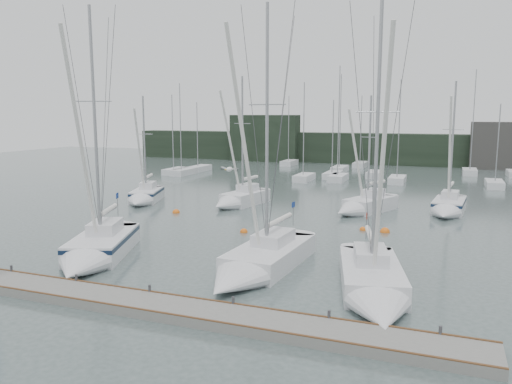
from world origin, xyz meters
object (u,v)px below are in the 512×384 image
(sailboat_mid_b, at_px, (237,200))
(buoy_a, at_px, (244,232))
(sailboat_mid_c, at_px, (361,207))
(sailboat_mid_a, at_px, (144,197))
(sailboat_near_center, at_px, (254,266))
(buoy_b, at_px, (363,230))
(buoy_c, at_px, (176,213))
(sailboat_near_right, at_px, (375,290))
(buoy_d, at_px, (385,232))
(sailboat_mid_d, at_px, (448,208))
(sailboat_near_left, at_px, (94,252))

(sailboat_mid_b, distance_m, buoy_a, 9.89)
(sailboat_mid_c, bearing_deg, sailboat_mid_a, -149.28)
(sailboat_near_center, distance_m, sailboat_mid_b, 19.38)
(buoy_b, xyz_separation_m, buoy_c, (-15.51, 0.73, 0.00))
(buoy_a, bearing_deg, sailboat_mid_c, 56.43)
(sailboat_near_right, xyz_separation_m, buoy_a, (-10.26, 9.85, -0.51))
(sailboat_near_right, bearing_deg, buoy_d, 81.56)
(buoy_b, bearing_deg, sailboat_mid_b, 156.33)
(sailboat_mid_a, height_order, sailboat_mid_d, sailboat_mid_d)
(sailboat_mid_a, relative_size, sailboat_mid_d, 0.91)
(sailboat_near_left, height_order, buoy_b, sailboat_near_left)
(sailboat_mid_a, distance_m, sailboat_mid_d, 26.54)
(buoy_d, bearing_deg, sailboat_mid_a, 170.09)
(sailboat_near_left, height_order, sailboat_mid_b, sailboat_near_left)
(sailboat_mid_c, bearing_deg, sailboat_mid_b, -151.45)
(buoy_b, xyz_separation_m, buoy_d, (1.54, -0.10, 0.00))
(sailboat_near_left, relative_size, buoy_d, 22.05)
(sailboat_mid_b, distance_m, buoy_c, 5.77)
(sailboat_mid_a, bearing_deg, buoy_b, -29.62)
(sailboat_mid_b, xyz_separation_m, buoy_c, (-3.56, -4.51, -0.56))
(sailboat_mid_d, xyz_separation_m, buoy_b, (-5.55, -8.10, -0.55))
(sailboat_mid_c, relative_size, sailboat_mid_d, 0.90)
(sailboat_near_center, distance_m, sailboat_near_right, 6.32)
(buoy_b, relative_size, buoy_d, 0.72)
(sailboat_near_right, xyz_separation_m, buoy_d, (-1.11, 13.38, -0.51))
(sailboat_mid_b, bearing_deg, buoy_c, -117.63)
(sailboat_mid_b, bearing_deg, buoy_b, -13.01)
(sailboat_near_left, relative_size, sailboat_mid_d, 1.29)
(sailboat_mid_c, bearing_deg, buoy_a, -99.75)
(sailboat_mid_b, relative_size, sailboat_mid_d, 1.06)
(sailboat_mid_d, bearing_deg, buoy_c, -155.32)
(sailboat_mid_c, xyz_separation_m, buoy_c, (-14.38, -5.40, -0.55))
(sailboat_mid_b, height_order, sailboat_mid_c, sailboat_mid_b)
(sailboat_near_right, bearing_deg, sailboat_near_center, 155.28)
(sailboat_mid_b, bearing_deg, sailboat_near_right, -41.40)
(sailboat_near_right, distance_m, buoy_b, 13.75)
(sailboat_near_center, distance_m, buoy_a, 9.51)
(sailboat_mid_d, relative_size, buoy_d, 17.05)
(sailboat_near_left, distance_m, sailboat_mid_c, 22.47)
(sailboat_mid_a, relative_size, buoy_d, 15.56)
(sailboat_near_left, bearing_deg, buoy_a, 41.35)
(sailboat_near_right, relative_size, sailboat_mid_b, 1.14)
(buoy_a, relative_size, buoy_d, 0.80)
(sailboat_near_left, xyz_separation_m, sailboat_mid_b, (0.69, 18.40, -0.03))
(sailboat_mid_c, distance_m, buoy_d, 6.80)
(sailboat_mid_c, bearing_deg, sailboat_near_right, -55.28)
(buoy_c, bearing_deg, sailboat_mid_b, 51.71)
(buoy_c, height_order, buoy_d, buoy_d)
(sailboat_near_center, bearing_deg, sailboat_mid_a, 140.55)
(sailboat_mid_d, xyz_separation_m, buoy_a, (-13.16, -11.74, -0.55))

